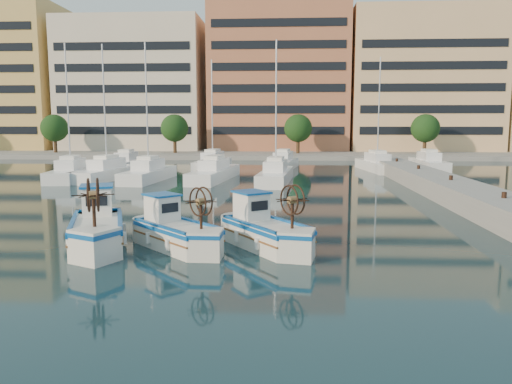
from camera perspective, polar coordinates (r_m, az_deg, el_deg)
The scene contains 7 objects.
ground at distance 19.75m, azimuth -3.12°, elevation -6.38°, with size 300.00×300.00×0.00m, color #17333B.
quay at distance 29.41m, azimuth 24.89°, elevation -1.21°, with size 3.00×60.00×1.20m, color gray.
waterfront at distance 84.59m, azimuth 8.31°, elevation 11.98°, with size 180.00×40.00×25.60m.
yacht_marina at distance 47.77m, azimuth -2.57°, elevation 2.63°, with size 36.43×22.56×11.50m.
fishing_boat_a at distance 20.76m, azimuth -17.69°, elevation -3.74°, with size 3.29×4.89×2.95m.
fishing_boat_b at distance 19.78m, azimuth -9.20°, elevation -4.33°, with size 3.97×4.02×2.59m.
fishing_boat_c at distance 19.63m, azimuth 0.99°, elevation -4.24°, with size 3.79×4.37×2.69m.
Camera 1 is at (2.19, -19.02, 4.84)m, focal length 35.00 mm.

